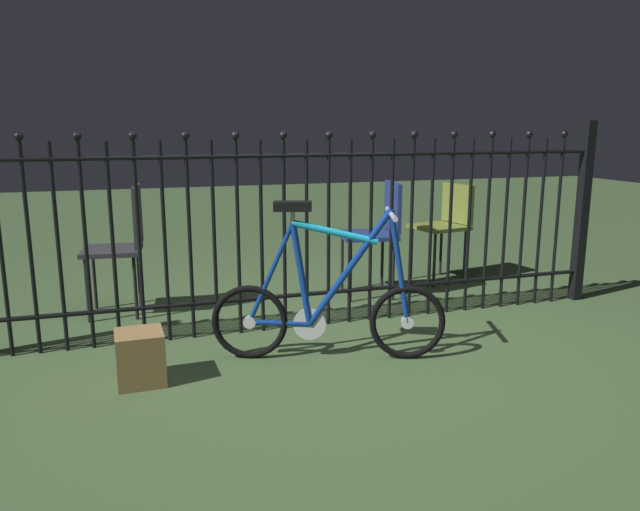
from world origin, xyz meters
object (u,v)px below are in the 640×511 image
chair_charcoal (124,238)px  chair_navy (378,227)px  display_crate (140,357)px  chair_olive (446,221)px  bicycle (328,304)px

chair_charcoal → chair_navy: chair_charcoal is taller
chair_charcoal → display_crate: bearing=-87.5°
chair_olive → display_crate: size_ratio=2.99×
chair_olive → chair_charcoal: (-2.53, -0.18, 0.03)m
chair_olive → display_crate: bearing=-150.4°
chair_olive → chair_charcoal: 2.53m
bicycle → chair_navy: size_ratio=1.44×
display_crate → chair_navy: bearing=33.1°
bicycle → chair_olive: bearing=43.0°
chair_olive → display_crate: (-2.47, -1.41, -0.37)m
bicycle → display_crate: 1.01m
chair_navy → display_crate: size_ratio=3.22×
chair_charcoal → bicycle: bearing=-48.9°
chair_navy → display_crate: 2.13m
chair_olive → chair_charcoal: size_ratio=0.91×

